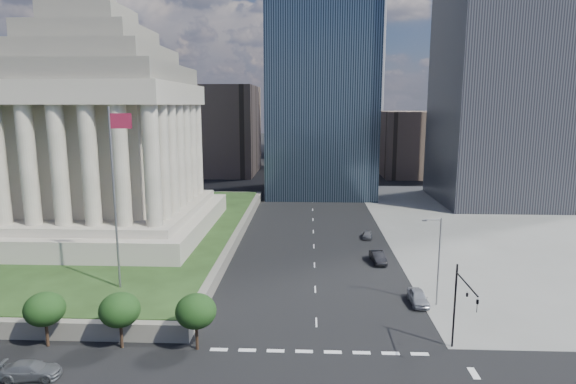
# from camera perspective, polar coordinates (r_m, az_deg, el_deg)

# --- Properties ---
(ground) EXTENTS (500.00, 500.00, 0.00)m
(ground) POSITION_cam_1_polar(r_m,az_deg,el_deg) (128.30, 2.85, 0.39)
(ground) COLOR black
(ground) RESTS_ON ground
(sidewalk_ne) EXTENTS (68.00, 90.00, 0.03)m
(sidewalk_ne) POSITION_cam_1_polar(r_m,az_deg,el_deg) (100.74, 30.23, -3.77)
(sidewalk_ne) COLOR slate
(sidewalk_ne) RESTS_ON ground
(plaza_terrace) EXTENTS (66.00, 70.00, 1.80)m
(plaza_terrace) POSITION_cam_1_polar(r_m,az_deg,el_deg) (90.70, -26.77, -4.33)
(plaza_terrace) COLOR slate
(plaza_terrace) RESTS_ON ground
(plaza_lawn) EXTENTS (64.00, 68.00, 0.10)m
(plaza_lawn) POSITION_cam_1_polar(r_m,az_deg,el_deg) (90.48, -26.82, -3.74)
(plaza_lawn) COLOR #203415
(plaza_lawn) RESTS_ON plaza_terrace
(war_memorial) EXTENTS (34.00, 34.00, 39.00)m
(war_memorial) POSITION_cam_1_polar(r_m,az_deg,el_deg) (81.41, -21.78, 9.10)
(war_memorial) COLOR gray
(war_memorial) RESTS_ON plaza_lawn
(flagpole) EXTENTS (2.52, 0.24, 20.00)m
(flagpole) POSITION_cam_1_polar(r_m,az_deg,el_deg) (55.28, -19.79, 0.35)
(flagpole) COLOR slate
(flagpole) RESTS_ON plaza_lawn
(midrise_glass) EXTENTS (26.00, 26.00, 60.00)m
(midrise_glass) POSITION_cam_1_polar(r_m,az_deg,el_deg) (121.67, 3.97, 14.02)
(midrise_glass) COLOR black
(midrise_glass) RESTS_ON ground
(building_filler_ne) EXTENTS (20.00, 30.00, 20.00)m
(building_filler_ne) POSITION_cam_1_polar(r_m,az_deg,el_deg) (160.26, 14.40, 5.67)
(building_filler_ne) COLOR brown
(building_filler_ne) RESTS_ON ground
(building_filler_nw) EXTENTS (24.00, 30.00, 28.00)m
(building_filler_nw) POSITION_cam_1_polar(r_m,az_deg,el_deg) (159.27, -8.11, 7.30)
(building_filler_nw) COLOR brown
(building_filler_nw) RESTS_ON ground
(traffic_signal_ne) EXTENTS (0.30, 5.74, 8.00)m
(traffic_signal_ne) POSITION_cam_1_polar(r_m,az_deg,el_deg) (45.49, 19.89, -12.06)
(traffic_signal_ne) COLOR black
(traffic_signal_ne) RESTS_ON ground
(street_lamp_north) EXTENTS (2.13, 0.22, 10.00)m
(street_lamp_north) POSITION_cam_1_polar(r_m,az_deg,el_deg) (55.79, 17.30, -7.29)
(street_lamp_north) COLOR slate
(street_lamp_north) RESTS_ON ground
(suv_grey) EXTENTS (5.03, 2.45, 1.41)m
(suv_grey) POSITION_cam_1_polar(r_m,az_deg,el_deg) (46.93, -28.21, -18.10)
(suv_grey) COLOR #525559
(suv_grey) RESTS_ON ground
(parked_sedan_near) EXTENTS (4.63, 1.90, 1.57)m
(parked_sedan_near) POSITION_cam_1_polar(r_m,az_deg,el_deg) (57.18, 15.17, -11.94)
(parked_sedan_near) COLOR #9B9CA3
(parked_sedan_near) RESTS_ON ground
(parked_sedan_mid) EXTENTS (4.89, 2.09, 1.57)m
(parked_sedan_mid) POSITION_cam_1_polar(r_m,az_deg,el_deg) (69.90, 10.61, -7.62)
(parked_sedan_mid) COLOR black
(parked_sedan_mid) RESTS_ON ground
(parked_sedan_far) EXTENTS (2.17, 4.03, 1.30)m
(parked_sedan_far) POSITION_cam_1_polar(r_m,az_deg,el_deg) (81.90, 9.38, -5.00)
(parked_sedan_far) COLOR #4F5156
(parked_sedan_far) RESTS_ON ground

